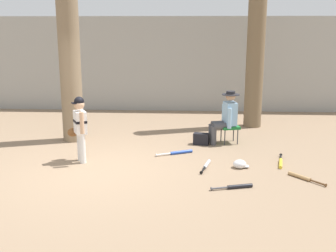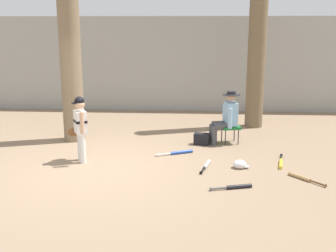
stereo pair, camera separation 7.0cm
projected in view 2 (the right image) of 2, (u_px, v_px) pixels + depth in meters
name	position (u px, v px, depth m)	size (l,w,h in m)	color
ground_plane	(97.00, 170.00, 7.76)	(60.00, 60.00, 0.00)	#897056
concrete_back_wall	(137.00, 64.00, 13.09)	(18.00, 0.36, 2.91)	#9E9E99
tree_near_player	(70.00, 49.00, 9.32)	(0.77, 0.77, 5.02)	#7F6B51
tree_behind_spectator	(258.00, 25.00, 10.51)	(0.62, 0.62, 5.90)	brown
young_ballplayer	(80.00, 125.00, 8.09)	(0.49, 0.54, 1.31)	white
folding_stool	(230.00, 128.00, 9.46)	(0.48, 0.48, 0.41)	#196B2D
seated_spectator	(226.00, 116.00, 9.38)	(0.68, 0.54, 1.20)	#47474C
handbag_beside_stool	(202.00, 139.00, 9.39)	(0.34, 0.18, 0.26)	black
bat_wood_tan	(302.00, 178.00, 7.27)	(0.53, 0.62, 0.07)	tan
bat_black_composite	(236.00, 187.00, 6.86)	(0.71, 0.25, 0.07)	black
bat_aluminum_silver	(206.00, 165.00, 7.92)	(0.24, 0.71, 0.07)	#B7BCC6
bat_yellow_trainer	(281.00, 163.00, 8.06)	(0.24, 0.82, 0.07)	yellow
bat_blue_youth	(179.00, 152.00, 8.72)	(0.77, 0.40, 0.07)	#2347AD
batting_helmet_white	(240.00, 164.00, 7.85)	(0.30, 0.23, 0.17)	silver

